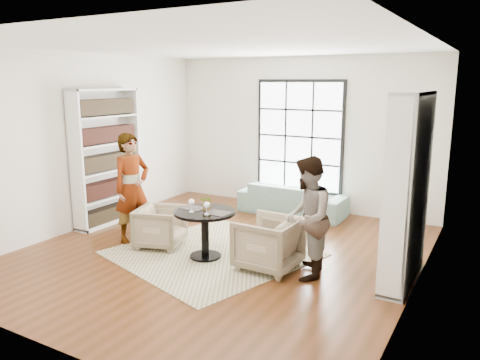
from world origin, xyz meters
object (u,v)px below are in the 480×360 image
Objects in this scene: pedestal_table at (205,224)px; sofa at (292,199)px; person_right at (307,218)px; flower_centerpiece at (207,203)px; wine_glass_right at (207,205)px; wine_glass_left at (191,203)px; person_left at (132,188)px; armchair_left at (161,227)px; armchair_right at (268,243)px.

sofa is (0.18, 2.75, -0.22)m from pedestal_table.
person_right reaches higher than pedestal_table.
wine_glass_right is at bearing -59.09° from flower_centerpiece.
person_left is at bearing 171.30° from wine_glass_left.
person_right is at bearing -76.05° from person_left.
wine_glass_right is (1.55, -0.20, -0.03)m from person_left.
wine_glass_left is (-0.31, -2.89, 0.55)m from sofa.
sofa is 2.89m from armchair_left.
person_left is 8.00× the size of flower_centerpiece.
person_left reaches higher than armchair_left.
person_right is at bearing 8.19° from wine_glass_left.
sofa is 1.27× the size of person_right.
sofa is at bearing 89.00° from wine_glass_right.
armchair_right is 0.99m from wine_glass_right.
flower_centerpiece is (0.02, 0.04, 0.30)m from pedestal_table.
pedestal_table is at bearing 87.11° from sofa.
wine_glass_left is (-1.64, -0.24, 0.04)m from person_right.
wine_glass_right is (0.13, -0.14, 0.32)m from pedestal_table.
flower_centerpiece is (-0.95, -0.06, 0.46)m from armchair_right.
wine_glass_right reaches higher than pedestal_table.
person_right reaches higher than wine_glass_left.
armchair_right is at bearing -104.96° from person_right.
person_left reaches higher than sofa.
wine_glass_left is (0.74, -0.20, 0.53)m from armchair_left.
person_right reaches higher than armchair_right.
wine_glass_right reaches higher than armchair_right.
sofa is at bearing -161.38° from armchair_right.
armchair_right is (0.96, 0.10, -0.15)m from pedestal_table.
armchair_left is at bearing 69.57° from sofa.
sofa is 3.18m from person_left.
armchair_left is (-1.05, -2.69, 0.02)m from sofa.
wine_glass_left is 0.87× the size of flower_centerpiece.
person_left is (-1.60, -2.69, 0.57)m from sofa.
armchair_left is 0.87× the size of armchair_right.
wine_glass_right is at bearing -84.27° from person_left.
wine_glass_right is at bearing -95.04° from person_right.
flower_centerpiece reaches higher than wine_glass_left.
armchair_right is at bearing 16.17° from wine_glass_right.
armchair_right is 1.22m from wine_glass_left.
armchair_left is 3.19× the size of flower_centerpiece.
person_right is at bearing 9.91° from wine_glass_right.
pedestal_table is 0.55× the size of person_right.
wine_glass_left is (-0.13, -0.14, 0.33)m from pedestal_table.
person_left is at bearing -86.90° from armchair_right.
person_right is (2.38, 0.04, 0.48)m from armchair_left.
wine_glass_right is at bearing -1.13° from wine_glass_left.
pedestal_table is 1.54m from person_right.
armchair_left is 0.93m from wine_glass_left.
person_left reaches higher than pedestal_table.
person_right is (2.93, 0.04, -0.07)m from person_left.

